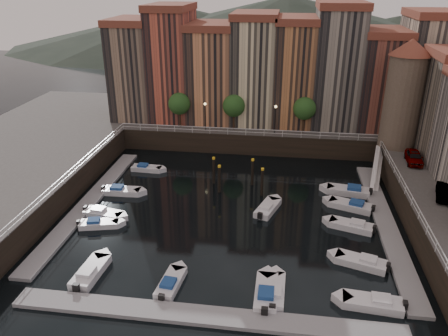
# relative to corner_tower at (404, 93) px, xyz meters

# --- Properties ---
(ground) EXTENTS (200.00, 200.00, 0.00)m
(ground) POSITION_rel_corner_tower_xyz_m (-20.00, -14.50, -10.19)
(ground) COLOR black
(ground) RESTS_ON ground
(quay_far) EXTENTS (80.00, 20.00, 3.00)m
(quay_far) POSITION_rel_corner_tower_xyz_m (-20.00, 11.50, -8.69)
(quay_far) COLOR black
(quay_far) RESTS_ON ground
(dock_left) EXTENTS (2.00, 28.00, 0.35)m
(dock_left) POSITION_rel_corner_tower_xyz_m (-36.20, -15.50, -10.02)
(dock_left) COLOR gray
(dock_left) RESTS_ON ground
(dock_right) EXTENTS (2.00, 28.00, 0.35)m
(dock_right) POSITION_rel_corner_tower_xyz_m (-3.80, -15.50, -10.02)
(dock_right) COLOR gray
(dock_right) RESTS_ON ground
(dock_near) EXTENTS (30.00, 2.00, 0.35)m
(dock_near) POSITION_rel_corner_tower_xyz_m (-20.00, -31.50, -10.02)
(dock_near) COLOR gray
(dock_near) RESTS_ON ground
(mountains) EXTENTS (145.00, 100.00, 18.00)m
(mountains) POSITION_rel_corner_tower_xyz_m (-18.28, 95.50, -2.28)
(mountains) COLOR #2D382D
(mountains) RESTS_ON ground
(far_terrace) EXTENTS (48.70, 10.30, 17.50)m
(far_terrace) POSITION_rel_corner_tower_xyz_m (-16.69, 9.00, 0.76)
(far_terrace) COLOR #856B55
(far_terrace) RESTS_ON quay_far
(corner_tower) EXTENTS (5.20, 5.20, 13.80)m
(corner_tower) POSITION_rel_corner_tower_xyz_m (0.00, 0.00, 0.00)
(corner_tower) COLOR #6B5B4C
(corner_tower) RESTS_ON quay_right
(promenade_trees) EXTENTS (21.20, 3.20, 5.20)m
(promenade_trees) POSITION_rel_corner_tower_xyz_m (-21.33, 3.70, -3.61)
(promenade_trees) COLOR black
(promenade_trees) RESTS_ON quay_far
(street_lamps) EXTENTS (10.36, 0.36, 4.18)m
(street_lamps) POSITION_rel_corner_tower_xyz_m (-21.00, 2.70, -4.30)
(street_lamps) COLOR black
(street_lamps) RESTS_ON quay_far
(railings) EXTENTS (36.08, 34.04, 0.52)m
(railings) POSITION_rel_corner_tower_xyz_m (-20.00, -9.62, -6.41)
(railings) COLOR white
(railings) RESTS_ON ground
(gangway) EXTENTS (2.78, 8.32, 3.73)m
(gangway) POSITION_rel_corner_tower_xyz_m (-2.90, -4.50, -8.28)
(gangway) COLOR white
(gangway) RESTS_ON ground
(mooring_pilings) EXTENTS (6.45, 2.98, 3.78)m
(mooring_pilings) POSITION_rel_corner_tower_xyz_m (-20.03, -9.47, -8.54)
(mooring_pilings) COLOR black
(mooring_pilings) RESTS_ON ground
(boat_left_1) EXTENTS (4.29, 2.41, 0.96)m
(boat_left_1) POSITION_rel_corner_tower_xyz_m (-33.16, -20.13, -9.87)
(boat_left_1) COLOR silver
(boat_left_1) RESTS_ON ground
(boat_left_2) EXTENTS (4.65, 2.39, 1.04)m
(boat_left_2) POSITION_rel_corner_tower_xyz_m (-33.49, -18.08, -9.84)
(boat_left_2) COLOR silver
(boat_left_2) RESTS_ON ground
(boat_left_3) EXTENTS (4.66, 1.85, 1.06)m
(boat_left_3) POSITION_rel_corner_tower_xyz_m (-33.42, -12.66, -9.84)
(boat_left_3) COLOR silver
(boat_left_3) RESTS_ON ground
(boat_left_4) EXTENTS (4.22, 1.67, 0.96)m
(boat_left_4) POSITION_rel_corner_tower_xyz_m (-32.53, -5.79, -9.87)
(boat_left_4) COLOR silver
(boat_left_4) RESTS_ON ground
(boat_right_0) EXTENTS (4.90, 2.15, 1.11)m
(boat_right_0) POSITION_rel_corner_tower_xyz_m (-7.12, -28.51, -9.82)
(boat_right_0) COLOR silver
(boat_right_0) RESTS_ON ground
(boat_right_1) EXTENTS (4.79, 2.99, 1.08)m
(boat_right_1) POSITION_rel_corner_tower_xyz_m (-7.24, -23.16, -9.83)
(boat_right_1) COLOR silver
(boat_right_1) RESTS_ON ground
(boat_right_2) EXTENTS (4.71, 2.88, 1.06)m
(boat_right_2) POSITION_rel_corner_tower_xyz_m (-7.32, -16.94, -9.84)
(boat_right_2) COLOR silver
(boat_right_2) RESTS_ON ground
(boat_right_3) EXTENTS (5.00, 3.24, 1.13)m
(boat_right_3) POSITION_rel_corner_tower_xyz_m (-6.85, -12.64, -9.81)
(boat_right_3) COLOR silver
(boat_right_3) RESTS_ON ground
(boat_right_4) EXTENTS (5.28, 2.58, 1.19)m
(boat_right_4) POSITION_rel_corner_tower_xyz_m (-6.69, -9.00, -9.79)
(boat_right_4) COLOR silver
(boat_right_4) RESTS_ON ground
(boat_near_0) EXTENTS (2.07, 4.96, 1.13)m
(boat_near_0) POSITION_rel_corner_tower_xyz_m (-30.59, -27.95, -9.81)
(boat_near_0) COLOR silver
(boat_near_0) RESTS_ON ground
(boat_near_1) EXTENTS (1.96, 4.38, 0.99)m
(boat_near_1) POSITION_rel_corner_tower_xyz_m (-23.40, -28.38, -9.86)
(boat_near_1) COLOR silver
(boat_near_1) RESTS_ON ground
(boat_near_2) EXTENTS (1.79, 4.91, 1.13)m
(boat_near_2) POSITION_rel_corner_tower_xyz_m (-15.49, -28.58, -9.81)
(boat_near_2) COLOR silver
(boat_near_2) RESTS_ON ground
(boat_near_3) EXTENTS (1.80, 4.67, 1.07)m
(boat_near_3) POSITION_rel_corner_tower_xyz_m (-14.87, -28.24, -9.83)
(boat_near_3) COLOR silver
(boat_near_3) RESTS_ON ground
(car_a) EXTENTS (2.08, 4.45, 1.47)m
(car_a) POSITION_rel_corner_tower_xyz_m (0.86, -5.76, -6.46)
(car_a) COLOR gray
(car_a) RESTS_ON quay_right
(car_b) EXTENTS (2.38, 4.23, 1.32)m
(car_b) POSITION_rel_corner_tower_xyz_m (1.56, -14.81, -6.53)
(car_b) COLOR gray
(car_b) RESTS_ON quay_right
(boat_extra_695) EXTENTS (2.98, 4.74, 1.07)m
(boat_extra_695) POSITION_rel_corner_tower_xyz_m (-16.06, -14.51, -9.84)
(boat_extra_695) COLOR silver
(boat_extra_695) RESTS_ON ground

